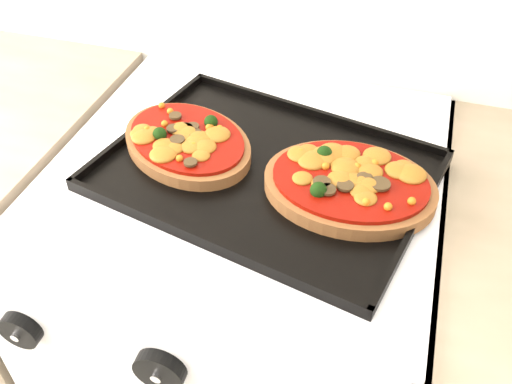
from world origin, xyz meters
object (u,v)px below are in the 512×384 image
(stove, at_px, (249,336))
(baking_tray, at_px, (266,170))
(pizza_right, at_px, (350,183))
(pizza_left, at_px, (187,140))

(stove, height_order, baking_tray, baking_tray)
(baking_tray, xyz_separation_m, pizza_right, (0.13, -0.01, 0.02))
(pizza_right, bearing_deg, baking_tray, 174.32)
(stove, relative_size, baking_tray, 1.96)
(pizza_left, bearing_deg, stove, -0.23)
(stove, relative_size, pizza_right, 3.74)
(pizza_left, xyz_separation_m, pizza_right, (0.26, -0.03, 0.00))
(stove, xyz_separation_m, pizza_left, (-0.10, 0.00, 0.48))
(pizza_right, bearing_deg, pizza_left, 173.79)
(baking_tray, height_order, pizza_left, pizza_left)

